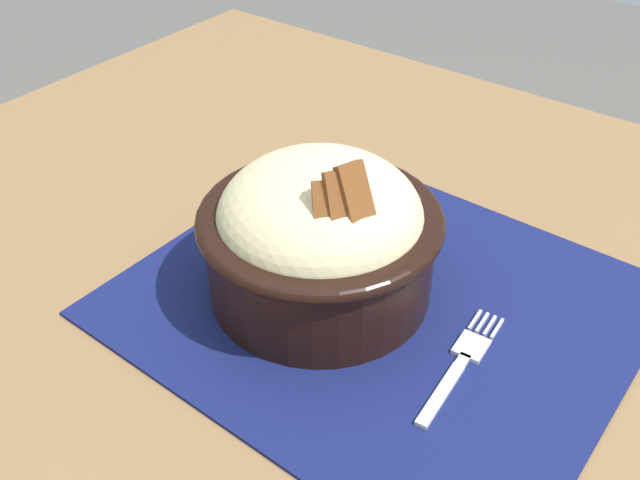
# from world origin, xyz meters

# --- Properties ---
(table) EXTENTS (1.11, 0.87, 0.71)m
(table) POSITION_xyz_m (0.00, 0.00, 0.64)
(table) COLOR olive
(table) RESTS_ON ground_plane
(placemat) EXTENTS (0.39, 0.34, 0.00)m
(placemat) POSITION_xyz_m (0.00, 0.01, 0.71)
(placemat) COLOR #11194C
(placemat) RESTS_ON table
(bowl) EXTENTS (0.22, 0.22, 0.14)m
(bowl) POSITION_xyz_m (-0.05, -0.01, 0.77)
(bowl) COLOR black
(bowl) RESTS_ON placemat
(fork) EXTENTS (0.03, 0.13, 0.00)m
(fork) POSITION_xyz_m (0.09, -0.02, 0.71)
(fork) COLOR silver
(fork) RESTS_ON placemat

